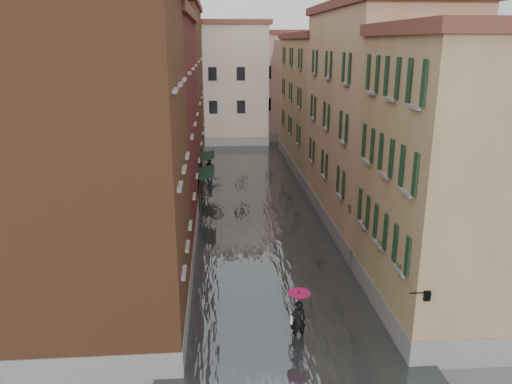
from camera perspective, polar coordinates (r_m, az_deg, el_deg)
name	(u,v)px	position (r m, az deg, el deg)	size (l,w,h in m)	color
ground	(278,294)	(23.74, 2.48, -11.56)	(120.00, 120.00, 0.00)	slate
floodwater	(256,205)	(35.62, -0.02, -1.46)	(10.00, 60.00, 0.20)	#404547
building_left_near	(103,173)	(19.81, -17.09, 2.11)	(6.00, 8.00, 13.00)	brown
building_left_mid	(143,130)	(30.46, -12.76, 6.91)	(6.00, 14.00, 12.50)	maroon
building_left_far	(166,92)	(45.14, -10.21, 11.13)	(6.00, 16.00, 14.00)	brown
building_right_near	(457,184)	(21.77, 21.97, 0.87)	(6.00, 8.00, 11.50)	#92704B
building_right_mid	(375,123)	(31.61, 13.44, 7.68)	(6.00, 14.00, 13.00)	tan
building_right_far	(324,105)	(46.08, 7.73, 9.79)	(6.00, 16.00, 11.50)	#92704B
building_end_cream	(213,85)	(58.92, -4.93, 12.12)	(12.00, 9.00, 13.00)	beige
building_end_pink	(288,87)	(61.56, 3.68, 11.88)	(10.00, 9.00, 12.00)	tan
awning_near	(206,173)	(34.97, -5.73, 2.16)	(1.09, 3.24, 2.80)	black
awning_far	(207,157)	(40.01, -5.61, 4.03)	(1.09, 3.07, 2.80)	black
wall_lantern	(426,295)	(18.27, 18.85, -11.09)	(0.71, 0.22, 0.35)	black
window_planters	(375,228)	(22.36, 13.44, -3.99)	(0.59, 7.95, 0.84)	brown
pedestrian_main	(298,312)	(19.93, 4.86, -13.52)	(0.93, 0.93, 2.06)	black
pedestrian_far	(210,169)	(42.39, -5.30, 2.63)	(0.91, 0.71, 1.87)	black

